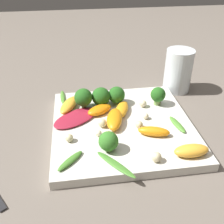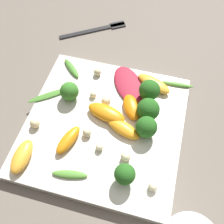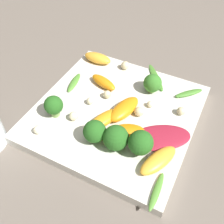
{
  "view_description": "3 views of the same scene",
  "coord_description": "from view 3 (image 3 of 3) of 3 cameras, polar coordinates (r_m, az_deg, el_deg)",
  "views": [
    {
      "loc": [
        -0.45,
        0.09,
        0.35
      ],
      "look_at": [
        0.02,
        0.02,
        0.04
      ],
      "focal_mm": 42.0,
      "sensor_mm": 36.0,
      "label": 1
    },
    {
      "loc": [
        0.08,
        -0.23,
        0.45
      ],
      "look_at": [
        0.01,
        0.02,
        0.04
      ],
      "focal_mm": 42.0,
      "sensor_mm": 36.0,
      "label": 2
    },
    {
      "loc": [
        0.31,
        0.15,
        0.39
      ],
      "look_at": [
        0.02,
        0.0,
        0.03
      ],
      "focal_mm": 42.0,
      "sensor_mm": 36.0,
      "label": 3
    }
  ],
  "objects": [
    {
      "name": "arugula_sprig_1",
      "position": [
        0.58,
        9.48,
        7.48
      ],
      "size": [
        0.08,
        0.07,
        0.0
      ],
      "color": "#47842D",
      "rests_on": "plate"
    },
    {
      "name": "arugula_sprig_0",
      "position": [
        0.55,
        16.38,
        3.95
      ],
      "size": [
        0.05,
        0.05,
        0.01
      ],
      "color": "#47842D",
      "rests_on": "plate"
    },
    {
      "name": "orange_segment_0",
      "position": [
        0.49,
        2.54,
        0.48
      ],
      "size": [
        0.08,
        0.05,
        0.02
      ],
      "color": "orange",
      "rests_on": "plate"
    },
    {
      "name": "macadamia_nut_0",
      "position": [
        0.59,
        2.9,
        10.1
      ],
      "size": [
        0.02,
        0.02,
        0.02
      ],
      "color": "beige",
      "rests_on": "plate"
    },
    {
      "name": "macadamia_nut_6",
      "position": [
        0.48,
        -8.35,
        -0.88
      ],
      "size": [
        0.02,
        0.02,
        0.02
      ],
      "color": "beige",
      "rests_on": "plate"
    },
    {
      "name": "orange_segment_1",
      "position": [
        0.43,
        10.05,
        -10.32
      ],
      "size": [
        0.08,
        0.06,
        0.02
      ],
      "color": "#FCAD33",
      "rests_on": "plate"
    },
    {
      "name": "orange_segment_4",
      "position": [
        0.47,
        -1.78,
        -1.63
      ],
      "size": [
        0.07,
        0.05,
        0.02
      ],
      "color": "orange",
      "rests_on": "plate"
    },
    {
      "name": "plate",
      "position": [
        0.51,
        0.84,
        -0.31
      ],
      "size": [
        0.29,
        0.29,
        0.02
      ],
      "color": "silver",
      "rests_on": "ground_plane"
    },
    {
      "name": "macadamia_nut_2",
      "position": [
        0.51,
        8.38,
        1.69
      ],
      "size": [
        0.01,
        0.01,
        0.01
      ],
      "color": "beige",
      "rests_on": "plate"
    },
    {
      "name": "macadamia_nut_4",
      "position": [
        0.51,
        -4.78,
        2.43
      ],
      "size": [
        0.01,
        0.01,
        0.01
      ],
      "color": "beige",
      "rests_on": "plate"
    },
    {
      "name": "arugula_sprig_2",
      "position": [
        0.56,
        -8.26,
        6.39
      ],
      "size": [
        0.06,
        0.02,
        0.01
      ],
      "color": "#518E33",
      "rests_on": "plate"
    },
    {
      "name": "orange_segment_5",
      "position": [
        0.46,
        3.41,
        -4.19
      ],
      "size": [
        0.05,
        0.07,
        0.02
      ],
      "color": "orange",
      "rests_on": "plate"
    },
    {
      "name": "orange_segment_2",
      "position": [
        0.61,
        -3.16,
        11.63
      ],
      "size": [
        0.03,
        0.07,
        0.02
      ],
      "color": "#FCAD33",
      "rests_on": "plate"
    },
    {
      "name": "orange_segment_3",
      "position": [
        0.55,
        -1.87,
        6.5
      ],
      "size": [
        0.04,
        0.07,
        0.02
      ],
      "color": "orange",
      "rests_on": "plate"
    },
    {
      "name": "arugula_sprig_3",
      "position": [
        0.41,
        9.66,
        -16.66
      ],
      "size": [
        0.07,
        0.01,
        0.01
      ],
      "color": "#518E33",
      "rests_on": "plate"
    },
    {
      "name": "radicchio_leaf_0",
      "position": [
        0.46,
        10.37,
        -5.45
      ],
      "size": [
        0.11,
        0.12,
        0.01
      ],
      "color": "maroon",
      "rests_on": "plate"
    },
    {
      "name": "broccoli_floret_0",
      "position": [
        0.53,
        8.82,
        6.19
      ],
      "size": [
        0.04,
        0.04,
        0.04
      ],
      "color": "#84AD5B",
      "rests_on": "plate"
    },
    {
      "name": "broccoli_floret_3",
      "position": [
        0.42,
        6.27,
        -6.69
      ],
      "size": [
        0.04,
        0.04,
        0.05
      ],
      "color": "#84AD5B",
      "rests_on": "plate"
    },
    {
      "name": "ground_plane",
      "position": [
        0.52,
        0.83,
        -1.04
      ],
      "size": [
        2.4,
        2.4,
        0.0
      ],
      "primitive_type": "plane",
      "color": "#6B6056"
    },
    {
      "name": "broccoli_floret_4",
      "position": [
        0.44,
        -3.77,
        -4.29
      ],
      "size": [
        0.04,
        0.04,
        0.04
      ],
      "color": "#7A9E51",
      "rests_on": "plate"
    },
    {
      "name": "macadamia_nut_1",
      "position": [
        0.49,
        5.95,
        0.1
      ],
      "size": [
        0.02,
        0.02,
        0.02
      ],
      "color": "beige",
      "rests_on": "plate"
    },
    {
      "name": "macadamia_nut_3",
      "position": [
        0.48,
        -15.83,
        -3.71
      ],
      "size": [
        0.02,
        0.02,
        0.02
      ],
      "color": "beige",
      "rests_on": "plate"
    },
    {
      "name": "broccoli_floret_2",
      "position": [
        0.49,
        -12.59,
        1.36
      ],
      "size": [
        0.04,
        0.04,
        0.04
      ],
      "color": "#7A9E51",
      "rests_on": "plate"
    },
    {
      "name": "macadamia_nut_7",
      "position": [
        0.51,
        14.82,
        0.21
      ],
      "size": [
        0.02,
        0.02,
        0.02
      ],
      "color": "beige",
      "rests_on": "plate"
    },
    {
      "name": "macadamia_nut_5",
      "position": [
        0.52,
        -1.05,
        3.85
      ],
      "size": [
        0.02,
        0.02,
        0.02
      ],
      "color": "beige",
      "rests_on": "plate"
    },
    {
      "name": "broccoli_floret_1",
      "position": [
        0.43,
        0.84,
        -5.67
      ],
      "size": [
        0.04,
        0.04,
        0.05
      ],
      "color": "#7A9E51",
      "rests_on": "plate"
    }
  ]
}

